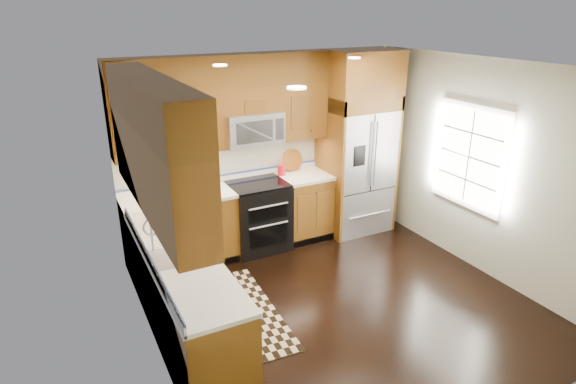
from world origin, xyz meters
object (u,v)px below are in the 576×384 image
rug (229,316)px  refrigerator (357,144)px  range (258,216)px  knife_block (201,180)px  utensil_crock (282,168)px

rug → refrigerator: bearing=30.5°
range → refrigerator: 1.76m
rug → knife_block: (0.25, 1.52, 1.03)m
range → utensil_crock: utensil_crock is taller
knife_block → utensil_crock: utensil_crock is taller
refrigerator → range: bearing=178.6°
refrigerator → utensil_crock: refrigerator is taller
rug → knife_block: 1.86m
refrigerator → rug: size_ratio=1.54×
refrigerator → knife_block: 2.28m
refrigerator → knife_block: refrigerator is taller
refrigerator → rug: refrigerator is taller
range → knife_block: (-0.70, 0.20, 0.57)m
knife_block → utensil_crock: bearing=-1.5°
knife_block → utensil_crock: size_ratio=0.78×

